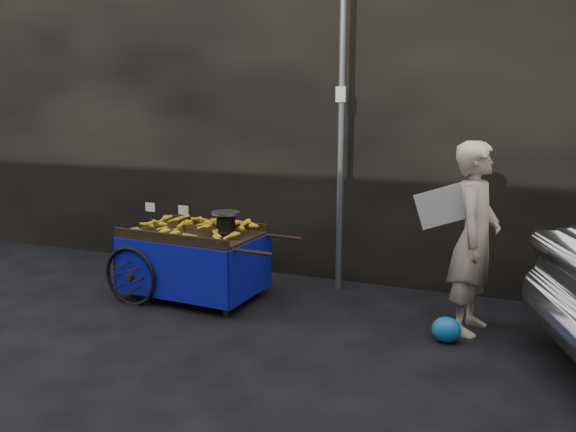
% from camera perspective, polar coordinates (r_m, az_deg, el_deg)
% --- Properties ---
extents(ground, '(80.00, 80.00, 0.00)m').
position_cam_1_polar(ground, '(6.15, -1.12, -10.51)').
color(ground, black).
rests_on(ground, ground).
extents(building_wall, '(13.50, 2.00, 5.00)m').
position_cam_1_polar(building_wall, '(8.08, 8.81, 12.66)').
color(building_wall, black).
rests_on(building_wall, ground).
extents(street_pole, '(0.12, 0.10, 4.00)m').
position_cam_1_polar(street_pole, '(6.85, 5.43, 8.90)').
color(street_pole, slate).
rests_on(street_pole, ground).
extents(banana_cart, '(2.18, 1.13, 1.16)m').
position_cam_1_polar(banana_cart, '(6.76, -9.97, -2.32)').
color(banana_cart, black).
rests_on(banana_cart, ground).
extents(vendor, '(0.89, 0.78, 1.94)m').
position_cam_1_polar(vendor, '(5.90, 18.44, -2.16)').
color(vendor, '#BDA78D').
rests_on(vendor, ground).
extents(plastic_bag, '(0.28, 0.23, 0.26)m').
position_cam_1_polar(plastic_bag, '(5.78, 15.79, -11.06)').
color(plastic_bag, '#1761B0').
rests_on(plastic_bag, ground).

